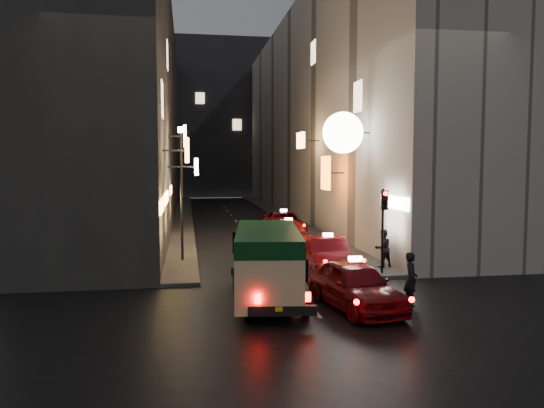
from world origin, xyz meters
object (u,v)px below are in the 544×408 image
traffic_light (384,212)px  taxi_near (355,281)px  lamp_post (182,184)px  pedestrian_crossing (411,275)px  minibus (267,256)px

traffic_light → taxi_near: bearing=-121.1°
taxi_near → lamp_post: (-5.55, 8.93, 2.82)m
traffic_light → lamp_post: (-8.20, 4.53, 1.04)m
lamp_post → pedestrian_crossing: bearing=-49.7°
taxi_near → lamp_post: lamp_post is taller
minibus → lamp_post: lamp_post is taller
traffic_light → lamp_post: lamp_post is taller
minibus → pedestrian_crossing: bearing=-13.7°
taxi_near → traffic_light: (2.65, 4.40, 1.79)m
pedestrian_crossing → lamp_post: bearing=49.4°
taxi_near → pedestrian_crossing: (1.95, 0.09, 0.10)m
taxi_near → traffic_light: size_ratio=1.70×
taxi_near → traffic_light: 5.44m
taxi_near → traffic_light: bearing=58.9°
traffic_light → minibus: bearing=-149.2°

